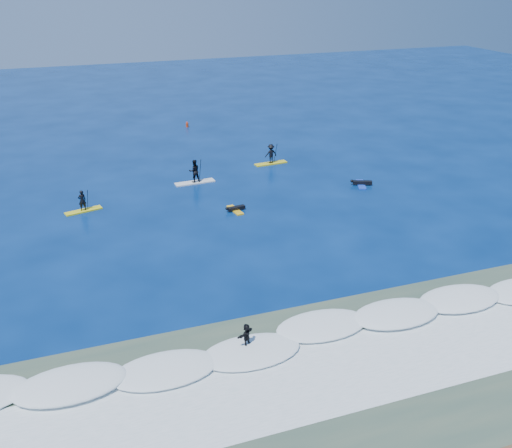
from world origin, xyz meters
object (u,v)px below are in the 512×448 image
object	(u,v)px
sup_paddler_left	(83,204)
prone_paddler_near	(235,209)
sup_paddler_center	(194,173)
sup_paddler_right	(271,155)
marker_buoy	(187,124)
wave_surfer	(247,337)
prone_paddler_far	(361,183)

from	to	relation	value
sup_paddler_left	prone_paddler_near	distance (m)	11.15
sup_paddler_center	prone_paddler_near	bearing A→B (deg)	-81.78
sup_paddler_right	marker_buoy	distance (m)	15.81
prone_paddler_near	wave_surfer	xyz separation A→B (m)	(-4.56, -16.04, 0.57)
sup_paddler_right	prone_paddler_near	bearing A→B (deg)	-128.90
marker_buoy	prone_paddler_near	bearing A→B (deg)	-95.11
sup_paddler_center	sup_paddler_right	bearing A→B (deg)	15.16
wave_surfer	marker_buoy	xyz separation A→B (m)	(6.76, 40.61, -0.40)
sup_paddler_left	sup_paddler_center	bearing A→B (deg)	4.67
sup_paddler_left	wave_surfer	bearing A→B (deg)	-87.22
sup_paddler_left	wave_surfer	world-z (taller)	sup_paddler_left
sup_paddler_center	prone_paddler_near	xyz separation A→B (m)	(1.37, -6.75, -0.73)
sup_paddler_left	sup_paddler_center	size ratio (longest dim) A/B	0.82
sup_paddler_center	wave_surfer	world-z (taller)	sup_paddler_center
prone_paddler_far	wave_surfer	world-z (taller)	wave_surfer
prone_paddler_near	sup_paddler_left	bearing A→B (deg)	63.18
prone_paddler_far	sup_paddler_center	bearing A→B (deg)	90.45
sup_paddler_center	wave_surfer	distance (m)	23.01
sup_paddler_center	marker_buoy	bearing A→B (deg)	75.44
sup_paddler_left	prone_paddler_near	bearing A→B (deg)	-33.14
sup_paddler_left	sup_paddler_right	distance (m)	17.84
sup_paddler_right	prone_paddler_far	bearing A→B (deg)	-61.17
prone_paddler_far	wave_surfer	size ratio (longest dim) A/B	1.38
sup_paddler_right	prone_paddler_far	world-z (taller)	sup_paddler_right
prone_paddler_far	sup_paddler_right	bearing A→B (deg)	55.48
prone_paddler_near	marker_buoy	size ratio (longest dim) A/B	2.77
sup_paddler_left	prone_paddler_far	bearing A→B (deg)	-19.20
sup_paddler_right	prone_paddler_near	xyz separation A→B (m)	(-6.37, -9.32, -0.69)
wave_surfer	marker_buoy	world-z (taller)	wave_surfer
marker_buoy	wave_surfer	bearing A→B (deg)	-99.45
prone_paddler_near	prone_paddler_far	bearing A→B (deg)	-89.41
sup_paddler_left	prone_paddler_far	xyz separation A→B (m)	(21.94, -1.95, -0.43)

